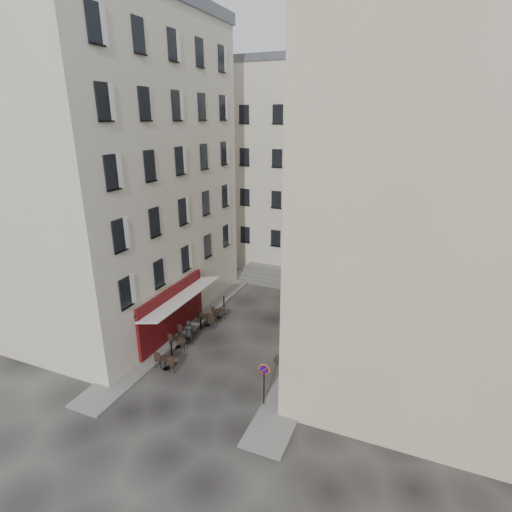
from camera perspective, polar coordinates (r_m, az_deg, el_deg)
The scene contains 18 objects.
ground at distance 24.85m, azimuth -4.16°, elevation -14.38°, with size 90.00×90.00×0.00m, color black.
sidewalk_left at distance 29.76m, azimuth -8.53°, elevation -8.39°, with size 2.00×22.00×0.12m, color slate.
sidewalk_right at distance 25.88m, azimuth 8.11°, elevation -12.89°, with size 2.00×18.00×0.12m, color slate.
building_left at distance 29.54m, azimuth -20.81°, elevation 11.32°, with size 12.20×16.20×20.60m.
building_right at distance 22.37m, azimuth 24.69°, elevation 6.07°, with size 12.20×14.20×18.60m.
building_back at distance 39.12m, azimuth 6.96°, elevation 12.53°, with size 18.20×10.20×18.60m.
cafe_storefront at distance 26.62m, azimuth -11.69°, elevation -7.67°, with size 1.74×7.30×3.50m.
stone_steps at distance 35.04m, azimuth 5.06°, elevation -3.27°, with size 9.00×3.15×0.80m.
bollard_near at distance 25.31m, azimuth -12.00°, elevation -12.71°, with size 0.12×0.12×0.98m.
bollard_mid at distance 27.83m, azimuth -7.93°, elevation -9.33°, with size 0.12×0.12×0.98m.
bollard_far at distance 30.55m, azimuth -4.62°, elevation -6.49°, with size 0.12×0.12×0.98m.
no_parking_sign at distance 20.37m, azimuth 1.15°, elevation -16.91°, with size 0.55×0.11×2.42m.
bistro_table_a at distance 24.15m, azimuth -12.70°, elevation -14.50°, with size 1.43×0.67×1.00m.
bistro_table_b at distance 26.03m, azimuth -11.12°, elevation -11.85°, with size 1.27×0.60×0.89m.
bistro_table_c at distance 27.00m, azimuth -9.83°, elevation -10.56°, with size 1.26×0.59×0.88m.
bistro_table_d at distance 28.16m, azimuth -6.96°, elevation -8.96°, with size 1.42×0.67×1.00m.
bistro_table_e at distance 29.14m, azimuth -5.35°, elevation -8.10°, with size 1.14×0.54×0.80m.
pedestrian at distance 26.03m, azimuth -9.54°, elevation -10.74°, with size 0.62×0.41×1.70m, color black.
Camera 1 is at (9.56, -18.42, 13.68)m, focal length 28.00 mm.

